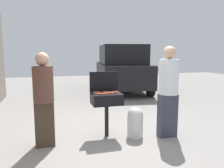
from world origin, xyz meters
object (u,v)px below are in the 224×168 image
object	(u,v)px
hot_dog_5	(115,93)
person_left	(44,96)
hot_dog_0	(105,93)
hot_dog_12	(111,93)
hot_dog_2	(97,93)
person_right	(168,88)
hot_dog_9	(103,93)
hot_dog_11	(98,94)
hot_dog_1	(105,94)
hot_dog_4	(107,93)
hot_dog_3	(115,92)
propane_tank	(135,121)
hot_dog_6	(114,92)
bbq_grill	(107,100)
hot_dog_8	(106,92)
parked_minivan	(121,68)
hot_dog_10	(96,92)
hot_dog_7	(112,92)

from	to	relation	value
hot_dog_5	person_left	world-z (taller)	person_left
hot_dog_0	hot_dog_12	distance (m)	0.13
hot_dog_2	person_right	size ratio (longest dim) A/B	0.07
hot_dog_9	hot_dog_11	xyz separation A→B (m)	(-0.10, -0.07, 0.00)
hot_dog_1	hot_dog_4	xyz separation A→B (m)	(0.06, 0.13, 0.00)
hot_dog_3	hot_dog_9	bearing A→B (deg)	-167.97
propane_tank	person_left	bearing A→B (deg)	179.00
hot_dog_1	hot_dog_6	size ratio (longest dim) A/B	1.00
bbq_grill	hot_dog_12	world-z (taller)	hot_dog_12
hot_dog_6	hot_dog_8	size ratio (longest dim) A/B	1.00
person_left	parked_minivan	xyz separation A→B (m)	(3.18, 5.32, 0.10)
bbq_grill	hot_dog_10	bearing A→B (deg)	149.15
hot_dog_1	person_right	world-z (taller)	person_right
hot_dog_0	hot_dog_4	world-z (taller)	same
hot_dog_0	hot_dog_1	xyz separation A→B (m)	(-0.04, -0.16, 0.00)
hot_dog_2	person_right	distance (m)	1.42
bbq_grill	hot_dog_2	world-z (taller)	hot_dog_2
hot_dog_0	person_right	bearing A→B (deg)	-17.42
bbq_grill	hot_dog_4	distance (m)	0.15
hot_dog_2	hot_dog_10	distance (m)	0.05
hot_dog_12	hot_dog_11	bearing A→B (deg)	-169.44
hot_dog_12	hot_dog_2	bearing A→B (deg)	155.17
hot_dog_9	hot_dog_12	world-z (taller)	same
parked_minivan	hot_dog_6	bearing A→B (deg)	78.20
hot_dog_1	hot_dog_11	bearing A→B (deg)	165.01
hot_dog_8	person_right	size ratio (longest dim) A/B	0.07
person_right	hot_dog_7	bearing A→B (deg)	-34.52
bbq_grill	hot_dog_6	distance (m)	0.26
hot_dog_8	hot_dog_6	bearing A→B (deg)	-4.20
hot_dog_0	hot_dog_5	world-z (taller)	same
person_left	hot_dog_6	bearing A→B (deg)	23.87
hot_dog_9	hot_dog_0	bearing A→B (deg)	45.06
hot_dog_5	propane_tank	bearing A→B (deg)	-26.16
hot_dog_9	parked_minivan	world-z (taller)	parked_minivan
hot_dog_8	hot_dog_11	bearing A→B (deg)	-133.13
hot_dog_1	hot_dog_3	size ratio (longest dim) A/B	1.00
bbq_grill	hot_dog_6	bearing A→B (deg)	30.11
hot_dog_4	hot_dog_7	bearing A→B (deg)	26.38
person_left	hot_dog_7	bearing A→B (deg)	22.75
hot_dog_4	person_left	distance (m)	1.21
hot_dog_8	hot_dog_10	xyz separation A→B (m)	(-0.20, -0.00, 0.00)
hot_dog_2	parked_minivan	world-z (taller)	parked_minivan
hot_dog_4	hot_dog_6	size ratio (longest dim) A/B	1.00
hot_dog_12	person_right	world-z (taller)	person_right
propane_tank	hot_dog_9	bearing A→B (deg)	164.73
hot_dog_6	hot_dog_9	size ratio (longest dim) A/B	1.00
hot_dog_1	hot_dog_2	distance (m)	0.23
hot_dog_0	hot_dog_11	distance (m)	0.21
hot_dog_4	hot_dog_8	size ratio (longest dim) A/B	1.00
hot_dog_8	hot_dog_12	xyz separation A→B (m)	(0.07, -0.16, 0.00)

